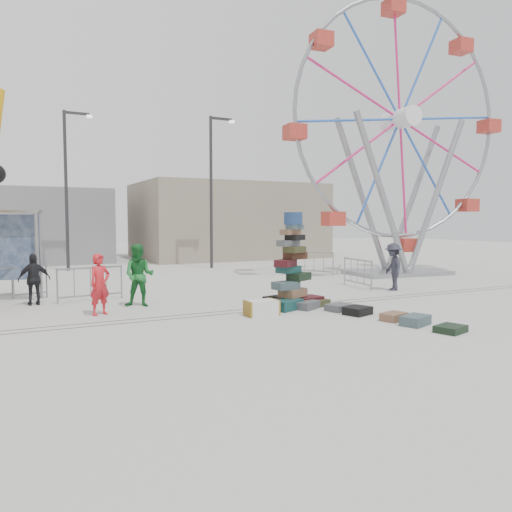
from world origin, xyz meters
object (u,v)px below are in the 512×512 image
lamp_post_left (68,182)px  steamer_trunk (262,308)px  pedestrian_grey (393,267)px  barricade_wheel_front (357,273)px  barricade_dummy_c (91,284)px  pedestrian_red (100,284)px  lamp_post_right (213,184)px  barricade_wheel_back (314,263)px  pedestrian_green (139,275)px  ferris_wheel (400,140)px  pedestrian_black (34,279)px  suitcase_tower (291,280)px  barricade_dummy_b (14,283)px

lamp_post_left → steamer_trunk: bearing=-78.1°
pedestrian_grey → barricade_wheel_front: bearing=-131.3°
barricade_dummy_c → pedestrian_red: pedestrian_red is taller
lamp_post_right → pedestrian_red: (-7.69, -10.98, -3.65)m
lamp_post_right → pedestrian_red: lamp_post_right is taller
steamer_trunk → barricade_wheel_back: size_ratio=0.44×
barricade_dummy_c → pedestrian_green: 2.07m
lamp_post_left → pedestrian_red: 13.50m
ferris_wheel → pedestrian_green: 14.47m
steamer_trunk → pedestrian_black: pedestrian_black is taller
suitcase_tower → pedestrian_black: size_ratio=1.79×
ferris_wheel → steamer_trunk: ferris_wheel is taller
lamp_post_left → ferris_wheel: size_ratio=0.63×
pedestrian_green → pedestrian_black: size_ratio=1.19×
barricade_wheel_front → lamp_post_left: bearing=46.0°
lamp_post_right → barricade_wheel_back: bearing=-60.8°
pedestrian_black → suitcase_tower: bearing=147.3°
pedestrian_black → lamp_post_right: bearing=-141.2°
steamer_trunk → barricade_dummy_c: barricade_dummy_c is taller
lamp_post_left → barricade_dummy_b: lamp_post_left is taller
barricade_wheel_front → steamer_trunk: bearing=128.0°
pedestrian_green → pedestrian_black: bearing=176.8°
lamp_post_left → suitcase_tower: 15.35m
suitcase_tower → steamer_trunk: bearing=-169.3°
ferris_wheel → pedestrian_red: bearing=-158.1°
barricade_wheel_back → steamer_trunk: bearing=-68.1°
lamp_post_right → pedestrian_black: 13.03m
pedestrian_red → pedestrian_black: 2.92m
lamp_post_right → lamp_post_left: bearing=164.1°
steamer_trunk → barricade_dummy_b: barricade_dummy_b is taller
pedestrian_green → steamer_trunk: bearing=-20.3°
suitcase_tower → barricade_dummy_c: suitcase_tower is taller
suitcase_tower → barricade_wheel_back: (5.37, 6.92, -0.23)m
suitcase_tower → ferris_wheel: bearing=11.3°
lamp_post_right → pedestrian_black: bearing=-137.3°
barricade_dummy_b → barricade_wheel_back: same height
steamer_trunk → pedestrian_red: 4.39m
lamp_post_right → suitcase_tower: lamp_post_right is taller
barricade_wheel_front → pedestrian_green: bearing=101.5°
barricade_wheel_front → barricade_wheel_back: size_ratio=1.00×
barricade_wheel_front → pedestrian_grey: bearing=-145.0°
suitcase_tower → barricade_wheel_front: 5.12m
barricade_dummy_c → pedestrian_green: size_ratio=1.08×
lamp_post_left → pedestrian_grey: bearing=-53.2°
barricade_dummy_b → barricade_dummy_c: 2.46m
pedestrian_grey → lamp_post_right: bearing=-144.4°
lamp_post_right → ferris_wheel: bearing=-45.9°
lamp_post_right → pedestrian_grey: bearing=-76.3°
steamer_trunk → barricade_dummy_b: (-5.88, 5.74, 0.35)m
ferris_wheel → barricade_dummy_c: size_ratio=6.39×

